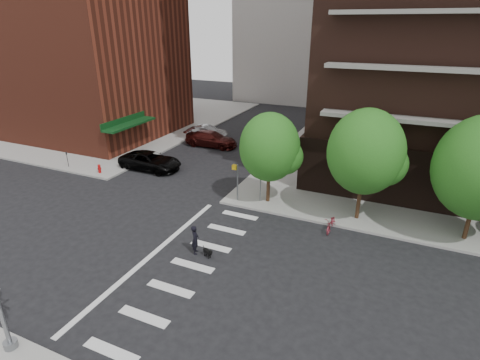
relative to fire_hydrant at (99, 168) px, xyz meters
name	(u,v)px	position (x,y,z in m)	size (l,w,h in m)	color
ground	(145,252)	(10.50, -7.80, -0.55)	(120.00, 120.00, 0.00)	black
sidewalk_nw	(105,117)	(-14.00, 15.70, -0.48)	(31.00, 33.00, 0.15)	gray
crosswalk	(179,262)	(12.71, -7.80, -0.55)	(3.85, 13.00, 0.01)	silver
midrise_nw	(73,38)	(-11.50, 10.20, 9.60)	(21.40, 15.50, 20.00)	maroon
tree_a	(269,147)	(14.50, 0.70, 3.49)	(4.00, 4.00, 5.90)	#301E11
tree_b	(365,152)	(20.50, 0.70, 3.99)	(4.50, 4.50, 6.65)	#301E11
pedestrian_signal	(242,177)	(12.82, 0.12, 1.30)	(2.18, 0.67, 2.60)	slate
fire_hydrant	(99,168)	(0.00, 0.00, 0.00)	(0.24, 0.24, 0.73)	#A50C0C
parking_meter	(67,158)	(-3.50, 0.00, 0.41)	(0.10, 0.08, 1.32)	black
parked_car_black	(150,161)	(3.11, 2.72, 0.20)	(5.39, 2.49, 1.50)	black
parked_car_maroon	(211,139)	(4.76, 10.55, 0.23)	(5.36, 2.18, 1.55)	#3C100E
parked_car_silver	(207,132)	(3.04, 12.86, 0.15)	(4.29, 1.50, 1.41)	#AFB3B7
scooter	(331,223)	(19.28, -1.30, -0.08)	(0.63, 1.80, 0.95)	#9D2D3D
dog_walker	(195,240)	(13.06, -6.70, 0.27)	(0.40, 0.60, 1.65)	black
dog	(208,252)	(13.87, -6.81, -0.22)	(0.63, 0.38, 0.53)	black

